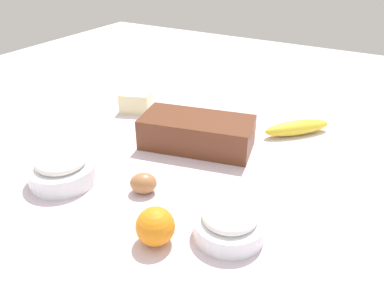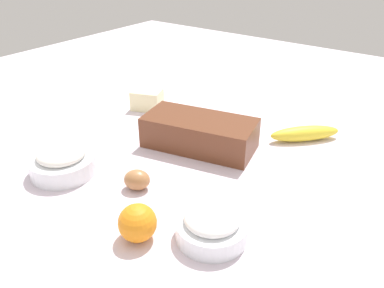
{
  "view_description": "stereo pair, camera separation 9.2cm",
  "coord_description": "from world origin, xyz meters",
  "px_view_note": "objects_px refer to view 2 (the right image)",
  "views": [
    {
      "loc": [
        -0.4,
        0.7,
        0.49
      ],
      "look_at": [
        0.0,
        0.0,
        0.04
      ],
      "focal_mm": 35.68,
      "sensor_mm": 36.0,
      "label": 1
    },
    {
      "loc": [
        -0.48,
        0.65,
        0.49
      ],
      "look_at": [
        0.0,
        0.0,
        0.04
      ],
      "focal_mm": 35.68,
      "sensor_mm": 36.0,
      "label": 2
    }
  ],
  "objects_px": {
    "sugar_bowl": "(212,225)",
    "banana": "(305,133)",
    "loaf_pan": "(200,132)",
    "butter_block": "(147,100)",
    "orange_fruit": "(138,223)",
    "flour_bowl": "(62,161)",
    "egg_near_butter": "(137,180)"
  },
  "relations": [
    {
      "from": "sugar_bowl",
      "to": "banana",
      "type": "height_order",
      "value": "sugar_bowl"
    },
    {
      "from": "banana",
      "to": "loaf_pan",
      "type": "bearing_deg",
      "value": 43.54
    },
    {
      "from": "loaf_pan",
      "to": "butter_block",
      "type": "height_order",
      "value": "loaf_pan"
    },
    {
      "from": "loaf_pan",
      "to": "banana",
      "type": "distance_m",
      "value": 0.28
    },
    {
      "from": "sugar_bowl",
      "to": "orange_fruit",
      "type": "bearing_deg",
      "value": 37.27
    },
    {
      "from": "banana",
      "to": "orange_fruit",
      "type": "xyz_separation_m",
      "value": [
        0.1,
        0.53,
        0.01
      ]
    },
    {
      "from": "sugar_bowl",
      "to": "orange_fruit",
      "type": "distance_m",
      "value": 0.13
    },
    {
      "from": "flour_bowl",
      "to": "orange_fruit",
      "type": "distance_m",
      "value": 0.29
    },
    {
      "from": "egg_near_butter",
      "to": "flour_bowl",
      "type": "bearing_deg",
      "value": 16.81
    },
    {
      "from": "flour_bowl",
      "to": "sugar_bowl",
      "type": "bearing_deg",
      "value": -176.48
    },
    {
      "from": "orange_fruit",
      "to": "butter_block",
      "type": "relative_size",
      "value": 0.78
    },
    {
      "from": "loaf_pan",
      "to": "banana",
      "type": "relative_size",
      "value": 1.59
    },
    {
      "from": "sugar_bowl",
      "to": "egg_near_butter",
      "type": "relative_size",
      "value": 2.29
    },
    {
      "from": "flour_bowl",
      "to": "sugar_bowl",
      "type": "height_order",
      "value": "flour_bowl"
    },
    {
      "from": "butter_block",
      "to": "loaf_pan",
      "type": "bearing_deg",
      "value": 159.63
    },
    {
      "from": "loaf_pan",
      "to": "flour_bowl",
      "type": "distance_m",
      "value": 0.34
    },
    {
      "from": "loaf_pan",
      "to": "egg_near_butter",
      "type": "relative_size",
      "value": 5.27
    },
    {
      "from": "banana",
      "to": "sugar_bowl",
      "type": "bearing_deg",
      "value": 90.97
    },
    {
      "from": "egg_near_butter",
      "to": "butter_block",
      "type": "bearing_deg",
      "value": -50.66
    },
    {
      "from": "sugar_bowl",
      "to": "flour_bowl",
      "type": "bearing_deg",
      "value": 3.52
    },
    {
      "from": "banana",
      "to": "egg_near_butter",
      "type": "height_order",
      "value": "egg_near_butter"
    },
    {
      "from": "sugar_bowl",
      "to": "egg_near_butter",
      "type": "xyz_separation_m",
      "value": [
        0.21,
        -0.03,
        -0.01
      ]
    },
    {
      "from": "loaf_pan",
      "to": "banana",
      "type": "height_order",
      "value": "loaf_pan"
    },
    {
      "from": "sugar_bowl",
      "to": "banana",
      "type": "xyz_separation_m",
      "value": [
        0.01,
        -0.45,
        -0.01
      ]
    },
    {
      "from": "flour_bowl",
      "to": "egg_near_butter",
      "type": "relative_size",
      "value": 2.59
    },
    {
      "from": "loaf_pan",
      "to": "egg_near_butter",
      "type": "distance_m",
      "value": 0.23
    },
    {
      "from": "flour_bowl",
      "to": "sugar_bowl",
      "type": "xyz_separation_m",
      "value": [
        -0.39,
        -0.02,
        -0.0
      ]
    },
    {
      "from": "sugar_bowl",
      "to": "orange_fruit",
      "type": "xyz_separation_m",
      "value": [
        0.11,
        0.08,
        0.01
      ]
    },
    {
      "from": "butter_block",
      "to": "egg_near_butter",
      "type": "bearing_deg",
      "value": 129.34
    },
    {
      "from": "flour_bowl",
      "to": "loaf_pan",
      "type": "bearing_deg",
      "value": -122.36
    },
    {
      "from": "sugar_bowl",
      "to": "butter_block",
      "type": "bearing_deg",
      "value": -36.73
    },
    {
      "from": "flour_bowl",
      "to": "banana",
      "type": "xyz_separation_m",
      "value": [
        -0.38,
        -0.48,
        -0.01
      ]
    }
  ]
}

